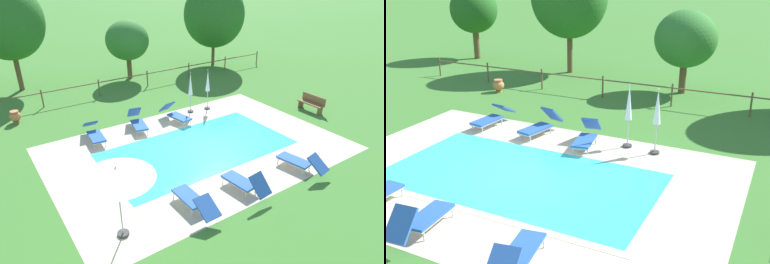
% 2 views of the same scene
% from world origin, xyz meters
% --- Properties ---
extents(ground_plane, '(160.00, 160.00, 0.00)m').
position_xyz_m(ground_plane, '(0.00, 0.00, 0.00)').
color(ground_plane, '#3D752D').
extents(pool_deck_paving, '(12.50, 8.52, 0.01)m').
position_xyz_m(pool_deck_paving, '(0.00, 0.00, 0.00)').
color(pool_deck_paving, beige).
rests_on(pool_deck_paving, ground).
extents(swimming_pool_water, '(8.24, 4.26, 0.01)m').
position_xyz_m(swimming_pool_water, '(0.00, 0.00, 0.01)').
color(swimming_pool_water, '#38C6D1').
rests_on(swimming_pool_water, ground).
extents(pool_coping_rim, '(8.72, 4.74, 0.01)m').
position_xyz_m(pool_coping_rim, '(0.00, 0.00, 0.01)').
color(pool_coping_rim, beige).
rests_on(pool_coping_rim, ground).
extents(sun_lounger_north_near_steps, '(0.98, 2.00, 0.94)m').
position_xyz_m(sun_lounger_north_near_steps, '(-1.24, 3.34, 0.39)').
color(sun_lounger_north_near_steps, '#2856A8').
rests_on(sun_lounger_north_near_steps, ground).
extents(sun_lounger_north_mid, '(0.79, 1.95, 0.95)m').
position_xyz_m(sun_lounger_north_mid, '(-0.45, -3.51, 0.39)').
color(sun_lounger_north_mid, '#2856A8').
rests_on(sun_lounger_north_mid, ground).
extents(sun_lounger_north_far, '(0.80, 2.09, 0.77)m').
position_xyz_m(sun_lounger_north_far, '(-3.43, 3.36, 0.36)').
color(sun_lounger_north_far, '#2856A8').
rests_on(sun_lounger_north_far, ground).
extents(sun_lounger_north_end, '(0.91, 2.06, 0.85)m').
position_xyz_m(sun_lounger_north_end, '(2.32, -3.68, 0.37)').
color(sun_lounger_north_end, '#2856A8').
rests_on(sun_lounger_north_end, ground).
extents(sun_lounger_south_near_corner, '(0.93, 2.02, 0.90)m').
position_xyz_m(sun_lounger_south_near_corner, '(0.77, 3.06, 0.38)').
color(sun_lounger_south_near_corner, '#2856A8').
rests_on(sun_lounger_south_near_corner, ground).
extents(patio_umbrella_closed_row_west, '(0.32, 0.32, 2.26)m').
position_xyz_m(patio_umbrella_closed_row_west, '(3.10, 3.47, 1.46)').
color(patio_umbrella_closed_row_west, '#383838').
rests_on(patio_umbrella_closed_row_west, ground).
extents(patio_umbrella_closed_row_mid_west, '(0.32, 0.32, 2.26)m').
position_xyz_m(patio_umbrella_closed_row_mid_west, '(2.07, 3.62, 1.42)').
color(patio_umbrella_closed_row_mid_west, '#383838').
rests_on(patio_umbrella_closed_row_mid_west, ground).
extents(terracotta_urn_near_fence, '(0.55, 0.55, 0.63)m').
position_xyz_m(terracotta_urn_near_fence, '(-6.08, 7.51, 0.34)').
color(terracotta_urn_near_fence, '#C67547').
rests_on(terracotta_urn_near_fence, ground).
extents(perimeter_fence, '(23.28, 0.08, 1.05)m').
position_xyz_m(perimeter_fence, '(0.55, 8.90, 0.69)').
color(perimeter_fence, brown).
rests_on(perimeter_fence, ground).
extents(tree_west_mid, '(2.96, 2.96, 3.98)m').
position_xyz_m(tree_west_mid, '(2.08, 11.32, 2.62)').
color(tree_west_mid, brown).
rests_on(tree_west_mid, ground).
extents(tree_east_mid, '(3.02, 3.02, 4.68)m').
position_xyz_m(tree_east_mid, '(-12.25, 13.80, 3.15)').
color(tree_east_mid, brown).
rests_on(tree_east_mid, ground).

